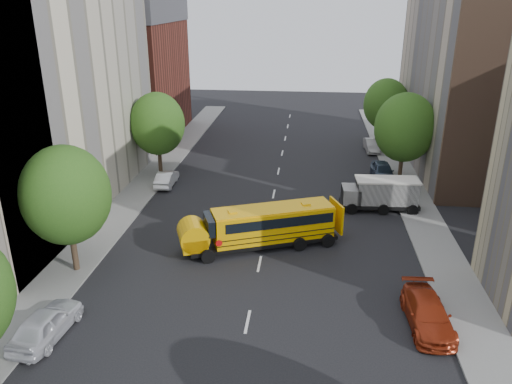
% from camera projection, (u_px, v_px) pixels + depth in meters
% --- Properties ---
extents(ground, '(120.00, 120.00, 0.00)m').
position_uv_depth(ground, '(262.00, 249.00, 33.05)').
color(ground, black).
rests_on(ground, ground).
extents(sidewalk_left, '(3.00, 80.00, 0.12)m').
position_uv_depth(sidewalk_left, '(122.00, 211.00, 38.82)').
color(sidewalk_left, slate).
rests_on(sidewalk_left, ground).
extents(sidewalk_right, '(3.00, 80.00, 0.12)m').
position_uv_depth(sidewalk_right, '(425.00, 224.00, 36.50)').
color(sidewalk_right, slate).
rests_on(sidewalk_right, ground).
extents(lane_markings, '(0.15, 64.00, 0.01)m').
position_uv_depth(lane_markings, '(274.00, 194.00, 42.31)').
color(lane_markings, silver).
rests_on(lane_markings, ground).
extents(building_left_cream, '(10.00, 26.00, 20.00)m').
position_uv_depth(building_left_cream, '(28.00, 78.00, 36.78)').
color(building_left_cream, beige).
rests_on(building_left_cream, ground).
extents(building_left_redbrick, '(10.00, 15.00, 13.00)m').
position_uv_depth(building_left_redbrick, '(133.00, 80.00, 58.42)').
color(building_left_redbrick, maroon).
rests_on(building_left_redbrick, ground).
extents(building_right_far, '(10.00, 22.00, 18.00)m').
position_uv_depth(building_right_far, '(475.00, 73.00, 46.48)').
color(building_right_far, '#B5A38C').
rests_on(building_right_far, ground).
extents(street_tree_1, '(5.12, 5.12, 7.90)m').
position_uv_depth(street_tree_1, '(66.00, 195.00, 28.65)').
color(street_tree_1, '#38281C').
rests_on(street_tree_1, ground).
extents(street_tree_2, '(4.99, 4.99, 7.71)m').
position_uv_depth(street_tree_2, '(157.00, 124.00, 45.36)').
color(street_tree_2, '#38281C').
rests_on(street_tree_2, ground).
extents(street_tree_4, '(5.25, 5.25, 8.10)m').
position_uv_depth(street_tree_4, '(405.00, 128.00, 43.05)').
color(street_tree_4, '#38281C').
rests_on(street_tree_4, ground).
extents(street_tree_5, '(4.86, 4.86, 7.51)m').
position_uv_depth(street_tree_5, '(386.00, 104.00, 54.30)').
color(street_tree_5, '#38281C').
rests_on(street_tree_5, ground).
extents(school_bus, '(10.03, 5.75, 2.80)m').
position_uv_depth(school_bus, '(261.00, 225.00, 32.83)').
color(school_bus, black).
rests_on(school_bus, ground).
extents(safari_truck, '(6.08, 2.52, 2.56)m').
position_uv_depth(safari_truck, '(380.00, 194.00, 38.72)').
color(safari_truck, black).
rests_on(safari_truck, ground).
extents(parked_car_0, '(2.20, 4.67, 1.55)m').
position_uv_depth(parked_car_0, '(46.00, 324.00, 24.23)').
color(parked_car_0, silver).
rests_on(parked_car_0, ground).
extents(parked_car_1, '(1.46, 3.94, 1.29)m').
position_uv_depth(parked_car_1, '(167.00, 178.00, 44.03)').
color(parked_car_1, white).
rests_on(parked_car_1, ground).
extents(parked_car_3, '(2.25, 5.03, 1.43)m').
position_uv_depth(parked_car_3, '(427.00, 313.00, 25.10)').
color(parked_car_3, maroon).
rests_on(parked_car_3, ground).
extents(parked_car_4, '(2.02, 4.57, 1.53)m').
position_uv_depth(parked_car_4, '(383.00, 171.00, 45.56)').
color(parked_car_4, '#314156').
rests_on(parked_car_4, ground).
extents(parked_car_5, '(1.60, 4.05, 1.31)m').
position_uv_depth(parked_car_5, '(372.00, 145.00, 53.82)').
color(parked_car_5, gray).
rests_on(parked_car_5, ground).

